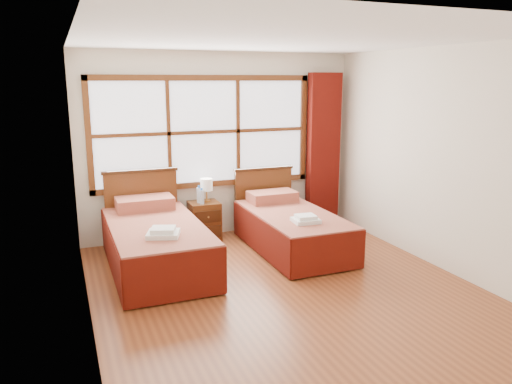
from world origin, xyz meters
name	(u,v)px	position (x,y,z in m)	size (l,w,h in m)	color
floor	(286,290)	(0.00, 0.00, 0.00)	(4.50, 4.50, 0.00)	brown
ceiling	(290,39)	(0.00, 0.00, 2.60)	(4.50, 4.50, 0.00)	white
wall_back	(220,145)	(0.00, 2.25, 1.30)	(4.00, 4.00, 0.00)	silver
wall_left	(81,186)	(-2.00, 0.00, 1.30)	(4.50, 4.50, 0.00)	silver
wall_right	(443,160)	(2.00, 0.00, 1.30)	(4.50, 4.50, 0.00)	silver
window	(204,132)	(-0.25, 2.21, 1.50)	(3.16, 0.06, 1.56)	white
curtain	(323,150)	(1.60, 2.11, 1.17)	(0.50, 0.16, 2.30)	#5A0F09
bed_left	(156,242)	(-1.17, 1.20, 0.32)	(1.07, 2.09, 1.04)	#351A0B
bed_right	(291,228)	(0.62, 1.20, 0.29)	(0.99, 2.01, 0.95)	#351A0B
nightstand	(205,221)	(-0.33, 1.99, 0.27)	(0.41, 0.41, 0.55)	#572D13
towels_left	(163,233)	(-1.18, 0.63, 0.60)	(0.42, 0.39, 0.10)	white
towels_right	(306,219)	(0.58, 0.68, 0.55)	(0.33, 0.30, 0.09)	white
lamp	(207,185)	(-0.28, 2.03, 0.78)	(0.17, 0.17, 0.33)	#CB8E41
bottle_near	(199,195)	(-0.40, 1.99, 0.66)	(0.06, 0.06, 0.24)	#ABC5DC
bottle_far	(202,197)	(-0.39, 1.90, 0.65)	(0.06, 0.06, 0.22)	#ABC5DC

